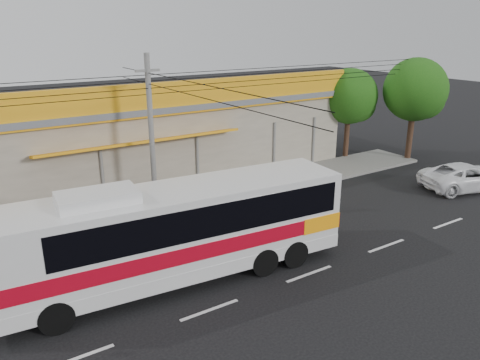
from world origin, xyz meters
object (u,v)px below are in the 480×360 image
object	(u,v)px
white_car	(467,177)
tree_far	(351,98)
coach_bus	(182,227)
utility_pole	(148,84)
tree_near	(417,92)

from	to	relation	value
white_car	tree_far	xyz separation A→B (m)	(-0.82, 7.80, 3.21)
coach_bus	tree_far	world-z (taller)	tree_far
utility_pole	tree_far	xyz separation A→B (m)	(14.33, 2.16, -2.04)
tree_far	white_car	bearing A→B (deg)	-83.96
coach_bus	tree_near	bearing A→B (deg)	20.88
tree_far	tree_near	bearing A→B (deg)	-39.41
white_car	tree_far	bearing A→B (deg)	24.01
white_car	tree_near	bearing A→B (deg)	-4.86
coach_bus	tree_near	distance (m)	19.75
utility_pole	tree_near	xyz separation A→B (m)	(17.38, -0.35, -1.59)
white_car	tree_far	size ratio (longest dim) A/B	0.86
tree_near	coach_bus	bearing A→B (deg)	-163.97
coach_bus	tree_near	xyz separation A→B (m)	(18.84, 5.42, 2.42)
tree_near	tree_far	distance (m)	3.98
white_car	utility_pole	world-z (taller)	utility_pole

